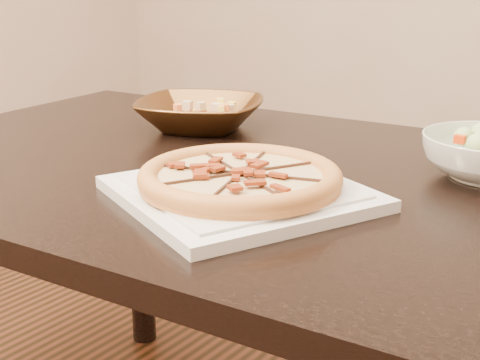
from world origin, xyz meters
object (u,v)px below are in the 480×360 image
Objects in this scene: plate at (240,192)px; pizza at (240,177)px; bronze_bowl at (200,114)px; dining_table at (231,216)px.

plate is 1.43× the size of pizza.
bronze_bowl reaches higher than pizza.
dining_table is 5.56× the size of bronze_bowl.
plate is 0.02m from pizza.
dining_table is 4.86× the size of pizza.
bronze_bowl is (-0.34, 0.32, 0.02)m from plate.
plate is at bearing -2.22° from pizza.
pizza is (-0.00, 0.00, 0.02)m from plate.
plate is 0.47m from bronze_bowl.
bronze_bowl is at bearing 137.17° from plate.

